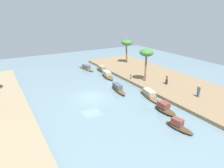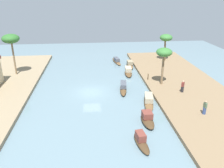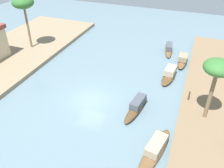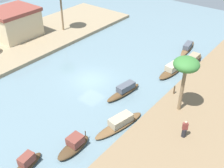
{
  "view_description": "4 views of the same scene",
  "coord_description": "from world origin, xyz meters",
  "px_view_note": "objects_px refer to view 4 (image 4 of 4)",
  "views": [
    {
      "loc": [
        -25.06,
        11.22,
        12.02
      ],
      "look_at": [
        0.98,
        -3.99,
        1.04
      ],
      "focal_mm": 33.28,
      "sensor_mm": 36.0,
      "label": 1
    },
    {
      "loc": [
        -28.72,
        -0.05,
        13.16
      ],
      "look_at": [
        -0.03,
        -2.94,
        1.15
      ],
      "focal_mm": 35.47,
      "sensor_mm": 36.0,
      "label": 2
    },
    {
      "loc": [
        -16.32,
        -8.42,
        14.05
      ],
      "look_at": [
        2.66,
        -1.24,
        0.57
      ],
      "focal_mm": 37.78,
      "sensor_mm": 36.0,
      "label": 3
    },
    {
      "loc": [
        -18.79,
        -17.92,
        16.71
      ],
      "look_at": [
        0.23,
        -2.92,
        0.55
      ],
      "focal_mm": 43.54,
      "sensor_mm": 36.0,
      "label": 4
    }
  ],
  "objects_px": {
    "sampan_with_red_awning": "(74,145)",
    "sampan_with_tall_canopy": "(193,60)",
    "sampan_near_left_bank": "(171,70)",
    "person_on_near_bank": "(185,130)",
    "sampan_downstream_large": "(124,91)",
    "mooring_post": "(174,90)",
    "sampan_foreground": "(120,123)",
    "riverside_building": "(14,23)",
    "sampan_upstream_small": "(188,47)",
    "palm_tree_left_near": "(186,66)",
    "sampan_open_hull": "(25,165)"
  },
  "relations": [
    {
      "from": "sampan_with_tall_canopy",
      "to": "sampan_foreground",
      "type": "bearing_deg",
      "value": 179.61
    },
    {
      "from": "sampan_with_red_awning",
      "to": "mooring_post",
      "type": "height_order",
      "value": "mooring_post"
    },
    {
      "from": "sampan_upstream_small",
      "to": "sampan_with_tall_canopy",
      "type": "bearing_deg",
      "value": -152.49
    },
    {
      "from": "person_on_near_bank",
      "to": "riverside_building",
      "type": "relative_size",
      "value": 0.26
    },
    {
      "from": "sampan_with_tall_canopy",
      "to": "mooring_post",
      "type": "relative_size",
      "value": 4.55
    },
    {
      "from": "riverside_building",
      "to": "sampan_with_tall_canopy",
      "type": "bearing_deg",
      "value": -68.95
    },
    {
      "from": "sampan_upstream_small",
      "to": "person_on_near_bank",
      "type": "relative_size",
      "value": 3.18
    },
    {
      "from": "sampan_upstream_small",
      "to": "palm_tree_left_near",
      "type": "xyz_separation_m",
      "value": [
        -13.0,
        -5.18,
        4.77
      ]
    },
    {
      "from": "sampan_upstream_small",
      "to": "sampan_with_tall_canopy",
      "type": "relative_size",
      "value": 1.24
    },
    {
      "from": "sampan_with_tall_canopy",
      "to": "sampan_downstream_large",
      "type": "height_order",
      "value": "sampan_with_tall_canopy"
    },
    {
      "from": "sampan_open_hull",
      "to": "sampan_with_tall_canopy",
      "type": "bearing_deg",
      "value": -15.05
    },
    {
      "from": "sampan_downstream_large",
      "to": "sampan_with_red_awning",
      "type": "bearing_deg",
      "value": -163.07
    },
    {
      "from": "sampan_downstream_large",
      "to": "mooring_post",
      "type": "bearing_deg",
      "value": -49.52
    },
    {
      "from": "sampan_foreground",
      "to": "sampan_with_tall_canopy",
      "type": "relative_size",
      "value": 1.28
    },
    {
      "from": "palm_tree_left_near",
      "to": "riverside_building",
      "type": "bearing_deg",
      "value": 88.31
    },
    {
      "from": "sampan_open_hull",
      "to": "palm_tree_left_near",
      "type": "height_order",
      "value": "palm_tree_left_near"
    },
    {
      "from": "sampan_upstream_small",
      "to": "mooring_post",
      "type": "relative_size",
      "value": 5.66
    },
    {
      "from": "person_on_near_bank",
      "to": "riverside_building",
      "type": "height_order",
      "value": "riverside_building"
    },
    {
      "from": "sampan_near_left_bank",
      "to": "sampan_with_red_awning",
      "type": "bearing_deg",
      "value": -176.27
    },
    {
      "from": "sampan_with_tall_canopy",
      "to": "palm_tree_left_near",
      "type": "distance_m",
      "value": 11.45
    },
    {
      "from": "sampan_with_red_awning",
      "to": "sampan_downstream_large",
      "type": "distance_m",
      "value": 8.82
    },
    {
      "from": "mooring_post",
      "to": "sampan_near_left_bank",
      "type": "bearing_deg",
      "value": 30.58
    },
    {
      "from": "sampan_upstream_small",
      "to": "riverside_building",
      "type": "relative_size",
      "value": 0.82
    },
    {
      "from": "sampan_with_red_awning",
      "to": "sampan_downstream_large",
      "type": "height_order",
      "value": "sampan_with_red_awning"
    },
    {
      "from": "mooring_post",
      "to": "riverside_building",
      "type": "relative_size",
      "value": 0.15
    },
    {
      "from": "sampan_open_hull",
      "to": "palm_tree_left_near",
      "type": "relative_size",
      "value": 0.62
    },
    {
      "from": "sampan_with_red_awning",
      "to": "sampan_with_tall_canopy",
      "type": "distance_m",
      "value": 19.54
    },
    {
      "from": "sampan_upstream_small",
      "to": "riverside_building",
      "type": "xyz_separation_m",
      "value": [
        -12.22,
        21.35,
        2.12
      ]
    },
    {
      "from": "sampan_foreground",
      "to": "person_on_near_bank",
      "type": "height_order",
      "value": "person_on_near_bank"
    },
    {
      "from": "sampan_upstream_small",
      "to": "palm_tree_left_near",
      "type": "distance_m",
      "value": 14.79
    },
    {
      "from": "sampan_with_red_awning",
      "to": "mooring_post",
      "type": "bearing_deg",
      "value": -15.08
    },
    {
      "from": "sampan_with_tall_canopy",
      "to": "palm_tree_left_near",
      "type": "height_order",
      "value": "palm_tree_left_near"
    },
    {
      "from": "sampan_upstream_small",
      "to": "palm_tree_left_near",
      "type": "relative_size",
      "value": 0.97
    },
    {
      "from": "sampan_upstream_small",
      "to": "person_on_near_bank",
      "type": "xyz_separation_m",
      "value": [
        -16.06,
        -7.15,
        0.81
      ]
    },
    {
      "from": "sampan_with_tall_canopy",
      "to": "sampan_near_left_bank",
      "type": "height_order",
      "value": "sampan_with_tall_canopy"
    },
    {
      "from": "sampan_foreground",
      "to": "person_on_near_bank",
      "type": "bearing_deg",
      "value": -57.59
    },
    {
      "from": "sampan_with_red_awning",
      "to": "sampan_with_tall_canopy",
      "type": "xyz_separation_m",
      "value": [
        19.48,
        -1.5,
        0.01
      ]
    },
    {
      "from": "sampan_foreground",
      "to": "sampan_with_tall_canopy",
      "type": "height_order",
      "value": "sampan_with_tall_canopy"
    },
    {
      "from": "sampan_upstream_small",
      "to": "sampan_with_tall_canopy",
      "type": "height_order",
      "value": "sampan_with_tall_canopy"
    },
    {
      "from": "sampan_near_left_bank",
      "to": "mooring_post",
      "type": "xyz_separation_m",
      "value": [
        -4.09,
        -2.41,
        0.48
      ]
    },
    {
      "from": "sampan_upstream_small",
      "to": "sampan_open_hull",
      "type": "distance_m",
      "value": 26.11
    },
    {
      "from": "sampan_open_hull",
      "to": "riverside_building",
      "type": "bearing_deg",
      "value": 48.29
    },
    {
      "from": "riverside_building",
      "to": "sampan_with_red_awning",
      "type": "bearing_deg",
      "value": -115.32
    },
    {
      "from": "sampan_with_red_awning",
      "to": "sampan_near_left_bank",
      "type": "distance_m",
      "value": 15.53
    },
    {
      "from": "sampan_upstream_small",
      "to": "sampan_near_left_bank",
      "type": "distance_m",
      "value": 7.06
    },
    {
      "from": "sampan_near_left_bank",
      "to": "person_on_near_bank",
      "type": "xyz_separation_m",
      "value": [
        -9.11,
        -5.93,
        0.73
      ]
    },
    {
      "from": "sampan_open_hull",
      "to": "riverside_building",
      "type": "height_order",
      "value": "riverside_building"
    },
    {
      "from": "sampan_with_tall_canopy",
      "to": "sampan_open_hull",
      "type": "xyz_separation_m",
      "value": [
        -23.11,
        3.01,
        -0.05
      ]
    },
    {
      "from": "sampan_downstream_large",
      "to": "riverside_building",
      "type": "height_order",
      "value": "riverside_building"
    },
    {
      "from": "sampan_foreground",
      "to": "sampan_upstream_small",
      "type": "bearing_deg",
      "value": 17.78
    }
  ]
}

